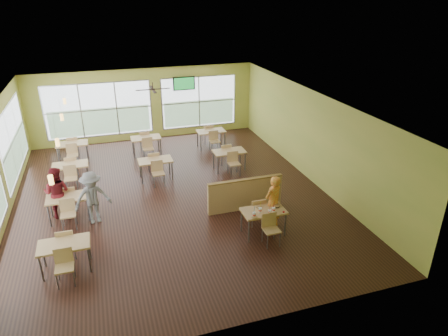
{
  "coord_description": "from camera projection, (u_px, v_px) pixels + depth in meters",
  "views": [
    {
      "loc": [
        -1.97,
        -11.77,
        6.31
      ],
      "look_at": [
        1.5,
        -0.95,
        1.22
      ],
      "focal_mm": 32.0,
      "sensor_mm": 36.0,
      "label": 1
    }
  ],
  "objects": [
    {
      "name": "wrapper_right",
      "position": [
        274.0,
        214.0,
        10.78
      ],
      "size": [
        0.15,
        0.14,
        0.03
      ],
      "primitive_type": "ellipsoid",
      "rotation": [
        0.0,
        0.0,
        -0.19
      ],
      "color": "tan",
      "rests_on": "main_table"
    },
    {
      "name": "ketchup_cup",
      "position": [
        284.0,
        212.0,
        10.89
      ],
      "size": [
        0.06,
        0.06,
        0.03
      ],
      "primitive_type": "cylinder",
      "color": "#A70C11",
      "rests_on": "main_table"
    },
    {
      "name": "half_wall_divider",
      "position": [
        245.0,
        194.0,
        12.36
      ],
      "size": [
        2.4,
        0.14,
        1.04
      ],
      "color": "#DAB775",
      "rests_on": "floor"
    },
    {
      "name": "cup_red_far",
      "position": [
        274.0,
        209.0,
        10.91
      ],
      "size": [
        0.1,
        0.1,
        0.34
      ],
      "color": "white",
      "rests_on": "main_table"
    },
    {
      "name": "wrapper_mid",
      "position": [
        259.0,
        207.0,
        11.13
      ],
      "size": [
        0.25,
        0.23,
        0.05
      ],
      "primitive_type": "ellipsoid",
      "rotation": [
        0.0,
        0.0,
        -0.37
      ],
      "color": "tan",
      "rests_on": "main_table"
    },
    {
      "name": "room",
      "position": [
        170.0,
        151.0,
        12.71
      ],
      "size": [
        12.0,
        12.04,
        3.2
      ],
      "color": "black",
      "rests_on": "ground"
    },
    {
      "name": "patron_maroon",
      "position": [
        57.0,
        193.0,
        11.84
      ],
      "size": [
        0.94,
        0.83,
        1.61
      ],
      "primitive_type": "imported",
      "rotation": [
        0.0,
        0.0,
        2.81
      ],
      "color": "#5E1318",
      "rests_on": "floor"
    },
    {
      "name": "dining_tables",
      "position": [
        134.0,
        163.0,
        14.3
      ],
      "size": [
        6.92,
        8.72,
        0.87
      ],
      "color": "#DAB775",
      "rests_on": "floor"
    },
    {
      "name": "food_basket",
      "position": [
        276.0,
        206.0,
        11.17
      ],
      "size": [
        0.21,
        0.21,
        0.05
      ],
      "color": "black",
      "rests_on": "main_table"
    },
    {
      "name": "cup_red_near",
      "position": [
        270.0,
        212.0,
        10.79
      ],
      "size": [
        0.09,
        0.09,
        0.34
      ],
      "color": "white",
      "rests_on": "main_table"
    },
    {
      "name": "tv_backwall",
      "position": [
        184.0,
        83.0,
        17.99
      ],
      "size": [
        1.0,
        0.07,
        0.6
      ],
      "color": "black",
      "rests_on": "wall_back"
    },
    {
      "name": "cup_blue",
      "position": [
        254.0,
        214.0,
        10.66
      ],
      "size": [
        0.1,
        0.1,
        0.36
      ],
      "color": "white",
      "rests_on": "main_table"
    },
    {
      "name": "pendant_lights",
      "position": [
        60.0,
        129.0,
        12.05
      ],
      "size": [
        0.11,
        7.31,
        0.86
      ],
      "color": "#2D2119",
      "rests_on": "ceiling"
    },
    {
      "name": "ceiling_fan",
      "position": [
        153.0,
        89.0,
        14.76
      ],
      "size": [
        1.25,
        1.25,
        0.29
      ],
      "color": "#2D2119",
      "rests_on": "ceiling"
    },
    {
      "name": "wrapper_left",
      "position": [
        254.0,
        217.0,
        10.62
      ],
      "size": [
        0.2,
        0.19,
        0.04
      ],
      "primitive_type": "ellipsoid",
      "rotation": [
        0.0,
        0.0,
        -0.19
      ],
      "color": "tan",
      "rests_on": "main_table"
    },
    {
      "name": "man_plaid",
      "position": [
        273.0,
        202.0,
        11.29
      ],
      "size": [
        0.7,
        0.59,
        1.62
      ],
      "primitive_type": "imported",
      "rotation": [
        0.0,
        0.0,
        3.54
      ],
      "color": "orange",
      "rests_on": "floor"
    },
    {
      "name": "main_table",
      "position": [
        264.0,
        214.0,
        11.05
      ],
      "size": [
        1.22,
        1.52,
        0.87
      ],
      "color": "#DAB775",
      "rests_on": "floor"
    },
    {
      "name": "cup_yellow",
      "position": [
        260.0,
        210.0,
        10.87
      ],
      "size": [
        0.1,
        0.1,
        0.36
      ],
      "color": "white",
      "rests_on": "main_table"
    },
    {
      "name": "patron_grey",
      "position": [
        92.0,
        198.0,
        11.55
      ],
      "size": [
        1.14,
        0.79,
        1.61
      ],
      "primitive_type": "imported",
      "rotation": [
        0.0,
        0.0,
        0.19
      ],
      "color": "slate",
      "rests_on": "floor"
    },
    {
      "name": "window_bays",
      "position": [
        84.0,
        133.0,
        14.69
      ],
      "size": [
        9.24,
        10.24,
        2.38
      ],
      "color": "white",
      "rests_on": "room"
    }
  ]
}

